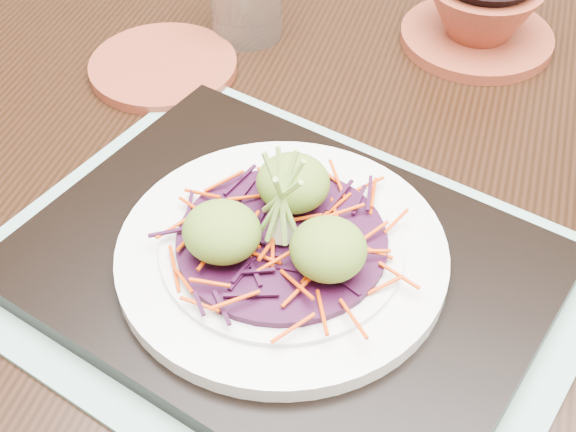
% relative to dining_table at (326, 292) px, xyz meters
% --- Properties ---
extents(dining_table, '(1.33, 0.94, 0.79)m').
position_rel_dining_table_xyz_m(dining_table, '(0.00, 0.00, 0.00)').
color(dining_table, black).
rests_on(dining_table, ground).
extents(placemat, '(0.52, 0.47, 0.00)m').
position_rel_dining_table_xyz_m(placemat, '(-0.02, -0.08, 0.11)').
color(placemat, gray).
rests_on(placemat, dining_table).
extents(serving_tray, '(0.45, 0.39, 0.02)m').
position_rel_dining_table_xyz_m(serving_tray, '(-0.02, -0.08, 0.12)').
color(serving_tray, black).
rests_on(serving_tray, placemat).
extents(white_plate, '(0.24, 0.24, 0.02)m').
position_rel_dining_table_xyz_m(white_plate, '(-0.02, -0.08, 0.13)').
color(white_plate, silver).
rests_on(white_plate, serving_tray).
extents(cabbage_bed, '(0.15, 0.15, 0.01)m').
position_rel_dining_table_xyz_m(cabbage_bed, '(-0.02, -0.08, 0.15)').
color(cabbage_bed, '#300926').
rests_on(cabbage_bed, white_plate).
extents(carrot_julienne, '(0.18, 0.18, 0.01)m').
position_rel_dining_table_xyz_m(carrot_julienne, '(-0.02, -0.08, 0.15)').
color(carrot_julienne, '#CC3503').
rests_on(carrot_julienne, cabbage_bed).
extents(guacamole_scoops, '(0.13, 0.12, 0.04)m').
position_rel_dining_table_xyz_m(guacamole_scoops, '(-0.02, -0.08, 0.17)').
color(guacamole_scoops, '#577824').
rests_on(guacamole_scoops, cabbage_bed).
extents(scallion_garnish, '(0.06, 0.06, 0.08)m').
position_rel_dining_table_xyz_m(scallion_garnish, '(-0.02, -0.08, 0.18)').
color(scallion_garnish, '#81AC44').
rests_on(scallion_garnish, cabbage_bed).
extents(terracotta_side_plate, '(0.19, 0.19, 0.01)m').
position_rel_dining_table_xyz_m(terracotta_side_plate, '(-0.20, 0.16, 0.11)').
color(terracotta_side_plate, maroon).
rests_on(terracotta_side_plate, dining_table).
extents(terracotta_bowl_set, '(0.21, 0.21, 0.07)m').
position_rel_dining_table_xyz_m(terracotta_bowl_set, '(0.10, 0.28, 0.13)').
color(terracotta_bowl_set, maroon).
rests_on(terracotta_bowl_set, dining_table).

